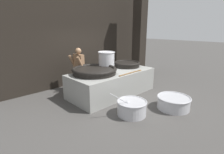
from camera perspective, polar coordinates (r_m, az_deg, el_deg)
The scene contains 11 objects.
ground_plane at distance 6.61m, azimuth 0.00°, elevation -5.37°, with size 60.00×60.00×0.00m, color #474442.
back_wall at distance 7.86m, azimuth -11.16°, elevation 13.07°, with size 7.78×0.24×4.10m, color black.
support_pillar at distance 8.82m, azimuth 8.95°, elevation 13.44°, with size 0.49×0.49×4.10m, color black.
hearth_platform at distance 6.47m, azimuth 0.00°, elevation -1.83°, with size 3.17×1.52×0.86m.
giant_wok_near at distance 6.03m, azimuth -5.75°, elevation 2.12°, with size 1.54×1.54×0.21m.
giant_wok_far at distance 7.14m, azimuth 4.88°, elevation 4.24°, with size 1.05×1.05×0.20m.
stock_pot at distance 6.66m, azimuth -1.82°, elevation 5.54°, with size 0.64×0.64×0.66m.
stirring_paddle at distance 6.13m, azimuth 6.39°, elevation 1.44°, with size 1.16×0.10×0.04m.
cook at distance 6.80m, azimuth -10.77°, elevation 2.90°, with size 0.40×0.62×1.67m.
prep_bowl_vegetables at distance 5.01m, azimuth 6.46°, elevation -9.75°, with size 1.07×0.85×0.76m.
prep_bowl_meat at distance 5.67m, azimuth 19.43°, elevation -7.69°, with size 1.00×1.00×0.38m.
Camera 1 is at (-4.26, -4.45, 2.38)m, focal length 28.00 mm.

